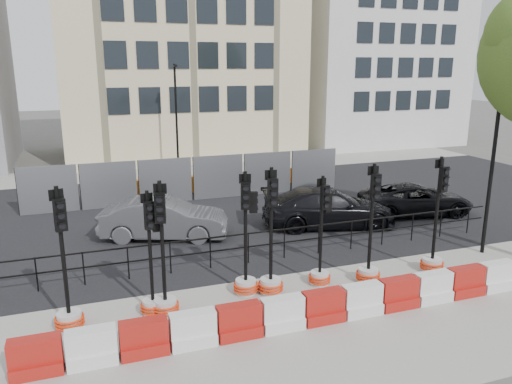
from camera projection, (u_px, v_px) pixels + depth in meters
name	position (u px, v px, depth m)	size (l,w,h in m)	color
ground	(262.00, 279.00, 14.34)	(120.00, 120.00, 0.00)	#51514C
sidewalk_near	(306.00, 329.00, 11.60)	(40.00, 6.00, 0.02)	gray
road	(204.00, 212.00, 20.73)	(40.00, 14.00, 0.03)	black
sidewalk_far	(167.00, 170.00, 28.94)	(40.00, 4.00, 0.02)	gray
building_cream	(176.00, 17.00, 32.82)	(15.00, 10.06, 18.00)	beige
building_white	(372.00, 37.00, 37.92)	(12.00, 9.06, 16.00)	silver
kerb_railing	(248.00, 243.00, 15.27)	(18.00, 0.04, 1.00)	black
heras_fencing	(201.00, 181.00, 23.37)	(14.33, 1.72, 2.00)	gray
lamp_post_far	(176.00, 116.00, 27.37)	(0.12, 0.56, 6.00)	black
lamp_post_near	(494.00, 156.00, 15.49)	(0.12, 0.56, 6.00)	black
barrier_row	(303.00, 311.00, 11.69)	(12.55, 0.50, 0.80)	#AE0D1A
traffic_signal_a	(68.00, 301.00, 11.45)	(0.68, 0.68, 3.43)	silver
traffic_signal_b	(153.00, 286.00, 12.14)	(0.62, 0.62, 3.15)	silver
traffic_signal_c	(165.00, 289.00, 12.10)	(0.67, 0.67, 3.39)	silver
traffic_signal_d	(246.00, 266.00, 13.20)	(0.66, 0.66, 3.37)	silver
traffic_signal_e	(271.00, 269.00, 13.24)	(0.68, 0.68, 3.47)	silver
traffic_signal_f	(321.00, 260.00, 13.79)	(0.61, 0.61, 3.12)	silver
traffic_signal_g	(369.00, 259.00, 13.93)	(0.67, 0.67, 3.43)	silver
traffic_signal_h	(434.00, 249.00, 14.66)	(0.68, 0.68, 3.47)	silver
car_b	(164.00, 218.00, 17.51)	(4.68, 2.89, 1.46)	#4C4C51
car_c	(329.00, 208.00, 18.83)	(5.36, 3.15, 1.46)	black
car_d	(416.00, 199.00, 20.37)	(4.85, 2.91, 1.26)	black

